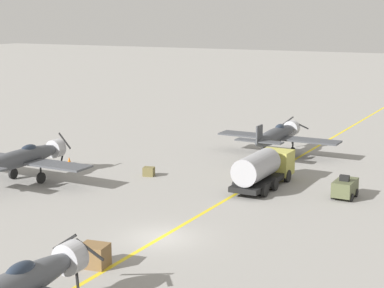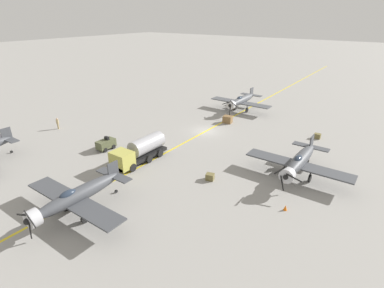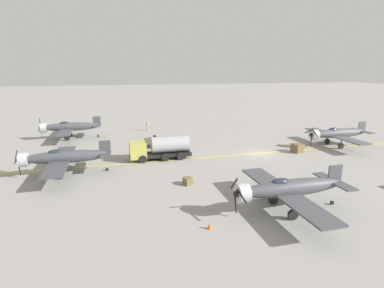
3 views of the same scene
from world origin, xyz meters
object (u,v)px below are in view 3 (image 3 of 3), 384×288
airplane_far_center (64,157)px  airplane_near_center (337,134)px  supply_crate_by_tanker (188,181)px  traffic_cone (210,226)px  tow_tractor (153,142)px  fuel_tanker (160,148)px  ground_crew_walking (148,125)px  airplane_mid_left (288,188)px  airplane_far_right (70,127)px  supply_crate_mid_lane (297,148)px

airplane_far_center → airplane_near_center: same height
supply_crate_by_tanker → traffic_cone: size_ratio=1.65×
tow_tractor → traffic_cone: tow_tractor is taller
fuel_tanker → ground_crew_walking: fuel_tanker is taller
airplane_far_center → airplane_near_center: (2.76, -38.66, -0.00)m
airplane_mid_left → airplane_near_center: same height
airplane_far_right → ground_crew_walking: bearing=-67.9°
supply_crate_mid_lane → traffic_cone: bearing=132.0°
airplane_near_center → fuel_tanker: 27.28m
supply_crate_by_tanker → supply_crate_mid_lane: 19.89m
airplane_far_right → supply_crate_mid_lane: bearing=-110.3°
airplane_far_center → traffic_cone: bearing=-127.7°
airplane_far_center → fuel_tanker: bearing=-59.5°
ground_crew_walking → supply_crate_mid_lane: bearing=-138.4°
supply_crate_mid_lane → traffic_cone: (-16.98, 18.87, -0.34)m
traffic_cone → airplane_far_right: bearing=21.3°
supply_crate_by_tanker → ground_crew_walking: bearing=1.2°
fuel_tanker → tow_tractor: bearing=0.3°
fuel_tanker → ground_crew_walking: size_ratio=4.30×
airplane_far_center → supply_crate_by_tanker: bearing=-102.8°
traffic_cone → supply_crate_mid_lane: bearing=-48.0°
airplane_mid_left → supply_crate_by_tanker: size_ratio=13.24×
tow_tractor → supply_crate_by_tanker: bearing=-175.4°
airplane_mid_left → supply_crate_mid_lane: 19.76m
airplane_mid_left → airplane_near_center: 26.05m
airplane_near_center → tow_tractor: 28.21m
airplane_near_center → supply_crate_mid_lane: size_ratio=8.10×
airplane_far_center → ground_crew_walking: 25.56m
tow_tractor → supply_crate_by_tanker: tow_tractor is taller
fuel_tanker → airplane_far_right: bearing=39.0°
fuel_tanker → ground_crew_walking: bearing=-2.0°
fuel_tanker → supply_crate_mid_lane: 19.60m
airplane_mid_left → tow_tractor: airplane_mid_left is taller
ground_crew_walking → supply_crate_mid_lane: ground_crew_walking is taller
fuel_tanker → supply_crate_by_tanker: (-9.81, -1.27, -1.13)m
fuel_tanker → traffic_cone: bearing=-178.1°
airplane_far_right → airplane_far_center: bearing=-166.7°
airplane_mid_left → traffic_cone: 7.44m
ground_crew_walking → supply_crate_mid_lane: (-21.19, -18.83, -0.40)m
airplane_far_right → ground_crew_walking: (3.30, -13.65, -1.00)m
supply_crate_by_tanker → supply_crate_mid_lane: bearing=-66.4°
airplane_near_center → tow_tractor: (6.95, 27.31, -1.22)m
traffic_cone → airplane_mid_left: bearing=-81.0°
airplane_far_center → ground_crew_walking: airplane_far_center is taller
tow_tractor → traffic_cone: size_ratio=4.73×
airplane_far_right → airplane_mid_left: bearing=-139.8°
airplane_mid_left → traffic_cone: bearing=86.3°
airplane_far_center → traffic_cone: 19.81m
airplane_mid_left → supply_crate_mid_lane: bearing=-49.2°
airplane_far_right → airplane_near_center: 43.49m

